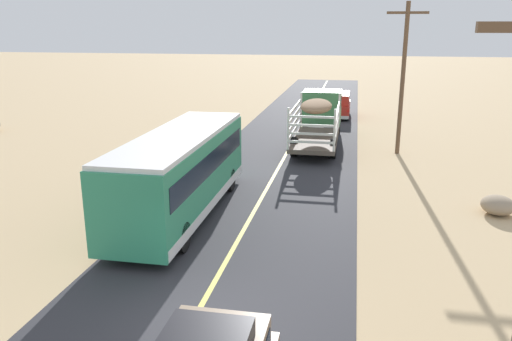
% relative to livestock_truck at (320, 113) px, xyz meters
% --- Properties ---
extents(ground_plane, '(240.00, 240.00, 0.00)m').
position_rel_livestock_truck_xyz_m(ground_plane, '(-1.57, -21.82, -1.79)').
color(ground_plane, tan).
extents(road_surface, '(8.00, 120.00, 0.02)m').
position_rel_livestock_truck_xyz_m(road_surface, '(-1.57, -21.82, -1.78)').
color(road_surface, '#2D2D33').
rests_on(road_surface, ground).
extents(road_centre_line, '(0.16, 117.60, 0.00)m').
position_rel_livestock_truck_xyz_m(road_centre_line, '(-1.57, -21.82, -1.77)').
color(road_centre_line, '#D8CC4C').
rests_on(road_centre_line, road_surface).
extents(livestock_truck, '(2.53, 9.70, 3.02)m').
position_rel_livestock_truck_xyz_m(livestock_truck, '(0.00, 0.00, 0.00)').
color(livestock_truck, '#3F7F4C').
rests_on(livestock_truck, road_surface).
extents(bus, '(2.54, 10.00, 3.21)m').
position_rel_livestock_truck_xyz_m(bus, '(-4.25, -14.51, -0.04)').
color(bus, '#2D8C66').
rests_on(bus, road_surface).
extents(car_far, '(1.90, 4.62, 1.93)m').
position_rel_livestock_truck_xyz_m(car_far, '(0.83, 8.91, -0.70)').
color(car_far, '#B2261E').
rests_on(car_far, road_surface).
extents(power_pole_mid, '(2.20, 0.24, 8.36)m').
position_rel_livestock_truck_xyz_m(power_pole_mid, '(4.68, -2.65, 2.68)').
color(power_pole_mid, brown).
rests_on(power_pole_mid, ground).
extents(boulder_near_shoulder, '(1.26, 1.42, 0.73)m').
position_rel_livestock_truck_xyz_m(boulder_near_shoulder, '(7.80, -12.11, -1.42)').
color(boulder_near_shoulder, gray).
rests_on(boulder_near_shoulder, ground).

